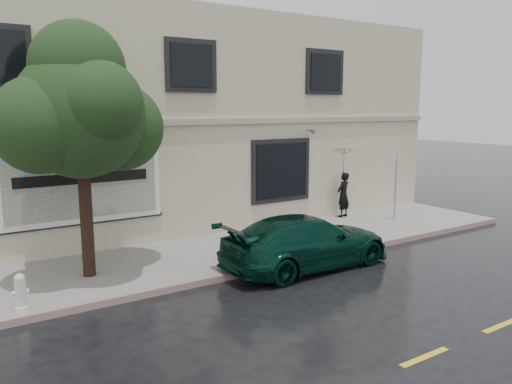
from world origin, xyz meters
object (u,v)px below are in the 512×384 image
car (307,242)px  fire_hydrant (21,292)px  pedestrian (343,195)px  street_tree (80,115)px

car → fire_hydrant: 6.59m
pedestrian → fire_hydrant: bearing=-2.2°
pedestrian → car: bearing=21.2°
car → fire_hydrant: size_ratio=6.27×
street_tree → fire_hydrant: street_tree is taller
car → pedestrian: 5.56m
car → street_tree: size_ratio=0.89×
car → street_tree: street_tree is taller
pedestrian → street_tree: street_tree is taller
fire_hydrant → pedestrian: bearing=-7.0°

